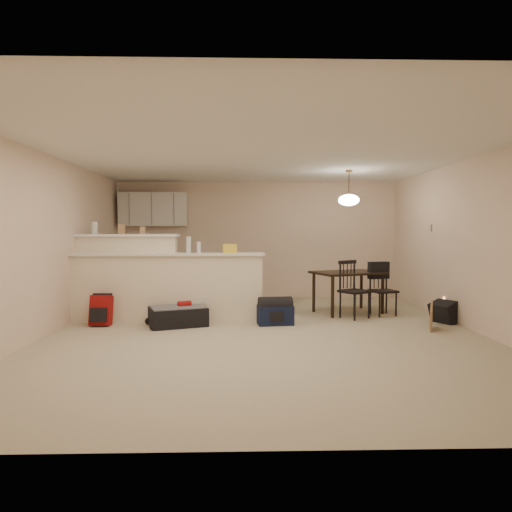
{
  "coord_description": "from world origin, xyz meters",
  "views": [
    {
      "loc": [
        -0.29,
        -6.38,
        1.42
      ],
      "look_at": [
        -0.1,
        0.7,
        1.05
      ],
      "focal_mm": 32.0,
      "sensor_mm": 36.0,
      "label": 1
    }
  ],
  "objects_px": {
    "dining_chair_far": "(383,289)",
    "navy_duffel": "(275,315)",
    "dining_chair_near": "(355,290)",
    "pendant_lamp": "(349,200)",
    "red_backpack": "(101,310)",
    "dining_table": "(348,277)",
    "suitcase": "(178,317)",
    "black_daypack": "(444,312)"
  },
  "relations": [
    {
      "from": "dining_chair_far",
      "to": "navy_duffel",
      "type": "xyz_separation_m",
      "value": [
        -1.89,
        -0.72,
        -0.3
      ]
    },
    {
      "from": "dining_chair_near",
      "to": "dining_chair_far",
      "type": "bearing_deg",
      "value": -10.05
    },
    {
      "from": "pendant_lamp",
      "to": "navy_duffel",
      "type": "xyz_separation_m",
      "value": [
        -1.35,
        -0.98,
        -1.84
      ]
    },
    {
      "from": "pendant_lamp",
      "to": "red_backpack",
      "type": "relative_size",
      "value": 1.35
    },
    {
      "from": "dining_chair_far",
      "to": "red_backpack",
      "type": "height_order",
      "value": "dining_chair_far"
    },
    {
      "from": "dining_table",
      "to": "red_backpack",
      "type": "relative_size",
      "value": 2.99
    },
    {
      "from": "dining_chair_near",
      "to": "red_backpack",
      "type": "distance_m",
      "value": 4.04
    },
    {
      "from": "dining_chair_far",
      "to": "red_backpack",
      "type": "relative_size",
      "value": 1.95
    },
    {
      "from": "suitcase",
      "to": "black_daypack",
      "type": "bearing_deg",
      "value": -18.62
    },
    {
      "from": "dining_table",
      "to": "navy_duffel",
      "type": "relative_size",
      "value": 2.54
    },
    {
      "from": "navy_duffel",
      "to": "dining_table",
      "type": "bearing_deg",
      "value": 29.22
    },
    {
      "from": "dining_table",
      "to": "pendant_lamp",
      "type": "relative_size",
      "value": 2.21
    },
    {
      "from": "dining_chair_far",
      "to": "black_daypack",
      "type": "bearing_deg",
      "value": -55.96
    },
    {
      "from": "navy_duffel",
      "to": "dining_chair_near",
      "type": "bearing_deg",
      "value": 12.64
    },
    {
      "from": "dining_table",
      "to": "dining_chair_near",
      "type": "relative_size",
      "value": 1.44
    },
    {
      "from": "dining_chair_near",
      "to": "red_backpack",
      "type": "bearing_deg",
      "value": 152.95
    },
    {
      "from": "black_daypack",
      "to": "suitcase",
      "type": "bearing_deg",
      "value": 64.42
    },
    {
      "from": "suitcase",
      "to": "black_daypack",
      "type": "distance_m",
      "value": 4.14
    },
    {
      "from": "pendant_lamp",
      "to": "black_daypack",
      "type": "relative_size",
      "value": 1.67
    },
    {
      "from": "dining_table",
      "to": "navy_duffel",
      "type": "bearing_deg",
      "value": -164.73
    },
    {
      "from": "dining_table",
      "to": "pendant_lamp",
      "type": "height_order",
      "value": "pendant_lamp"
    },
    {
      "from": "dining_chair_far",
      "to": "suitcase",
      "type": "distance_m",
      "value": 3.48
    },
    {
      "from": "suitcase",
      "to": "dining_chair_near",
      "type": "bearing_deg",
      "value": -9.44
    },
    {
      "from": "pendant_lamp",
      "to": "navy_duffel",
      "type": "height_order",
      "value": "pendant_lamp"
    },
    {
      "from": "dining_chair_near",
      "to": "black_daypack",
      "type": "xyz_separation_m",
      "value": [
        1.31,
        -0.43,
        -0.31
      ]
    },
    {
      "from": "dining_table",
      "to": "navy_duffel",
      "type": "xyz_separation_m",
      "value": [
        -1.35,
        -0.98,
        -0.49
      ]
    },
    {
      "from": "pendant_lamp",
      "to": "black_daypack",
      "type": "xyz_separation_m",
      "value": [
        1.31,
        -0.93,
        -1.83
      ]
    },
    {
      "from": "suitcase",
      "to": "dining_table",
      "type": "bearing_deg",
      "value": 0.06
    },
    {
      "from": "navy_duffel",
      "to": "black_daypack",
      "type": "height_order",
      "value": "black_daypack"
    },
    {
      "from": "navy_duffel",
      "to": "black_daypack",
      "type": "xyz_separation_m",
      "value": [
        2.66,
        0.05,
        0.02
      ]
    },
    {
      "from": "suitcase",
      "to": "red_backpack",
      "type": "distance_m",
      "value": 1.18
    },
    {
      "from": "pendant_lamp",
      "to": "dining_chair_far",
      "type": "xyz_separation_m",
      "value": [
        0.55,
        -0.26,
        -1.54
      ]
    },
    {
      "from": "pendant_lamp",
      "to": "dining_chair_near",
      "type": "height_order",
      "value": "pendant_lamp"
    },
    {
      "from": "pendant_lamp",
      "to": "suitcase",
      "type": "bearing_deg",
      "value": -159.89
    },
    {
      "from": "suitcase",
      "to": "red_backpack",
      "type": "height_order",
      "value": "red_backpack"
    },
    {
      "from": "suitcase",
      "to": "navy_duffel",
      "type": "relative_size",
      "value": 1.53
    },
    {
      "from": "navy_duffel",
      "to": "black_daypack",
      "type": "relative_size",
      "value": 1.45
    },
    {
      "from": "dining_chair_far",
      "to": "suitcase",
      "type": "height_order",
      "value": "dining_chair_far"
    },
    {
      "from": "navy_duffel",
      "to": "pendant_lamp",
      "type": "bearing_deg",
      "value": 29.22
    },
    {
      "from": "suitcase",
      "to": "red_backpack",
      "type": "relative_size",
      "value": 1.81
    },
    {
      "from": "dining_chair_far",
      "to": "black_daypack",
      "type": "height_order",
      "value": "dining_chair_far"
    },
    {
      "from": "black_daypack",
      "to": "pendant_lamp",
      "type": "bearing_deg",
      "value": 27.55
    }
  ]
}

